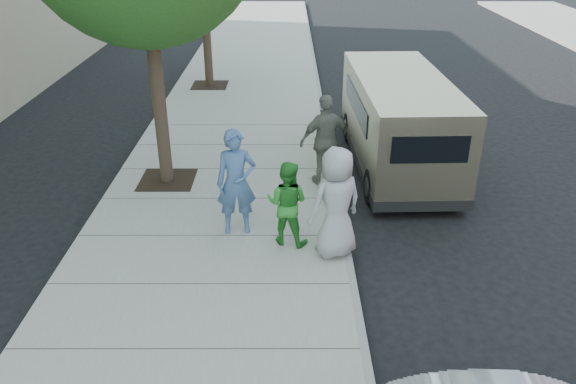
{
  "coord_description": "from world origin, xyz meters",
  "views": [
    {
      "loc": [
        0.39,
        -8.9,
        5.51
      ],
      "look_at": [
        0.39,
        -0.1,
        1.1
      ],
      "focal_mm": 35.0,
      "sensor_mm": 36.0,
      "label": 1
    }
  ],
  "objects_px": {
    "person_gray_shirt": "(336,203)",
    "person_striped_polo": "(326,140)",
    "parking_meter": "(337,181)",
    "person_green_shirt": "(287,203)",
    "van": "(398,120)",
    "person_officer": "(236,182)"
  },
  "relations": [
    {
      "from": "person_striped_polo",
      "to": "person_green_shirt",
      "type": "bearing_deg",
      "value": 53.01
    },
    {
      "from": "van",
      "to": "person_officer",
      "type": "distance_m",
      "value": 4.87
    },
    {
      "from": "person_officer",
      "to": "person_gray_shirt",
      "type": "relative_size",
      "value": 1.01
    },
    {
      "from": "parking_meter",
      "to": "person_green_shirt",
      "type": "xyz_separation_m",
      "value": [
        -0.88,
        -0.14,
        -0.36
      ]
    },
    {
      "from": "van",
      "to": "person_striped_polo",
      "type": "distance_m",
      "value": 2.2
    },
    {
      "from": "person_gray_shirt",
      "to": "person_green_shirt",
      "type": "bearing_deg",
      "value": -52.48
    },
    {
      "from": "person_green_shirt",
      "to": "person_striped_polo",
      "type": "bearing_deg",
      "value": -90.86
    },
    {
      "from": "parking_meter",
      "to": "person_green_shirt",
      "type": "relative_size",
      "value": 1.01
    },
    {
      "from": "van",
      "to": "person_striped_polo",
      "type": "xyz_separation_m",
      "value": [
        -1.76,
        -1.33,
        -0.0
      ]
    },
    {
      "from": "van",
      "to": "person_striped_polo",
      "type": "height_order",
      "value": "van"
    },
    {
      "from": "van",
      "to": "person_officer",
      "type": "bearing_deg",
      "value": -137.82
    },
    {
      "from": "van",
      "to": "person_officer",
      "type": "relative_size",
      "value": 2.97
    },
    {
      "from": "van",
      "to": "person_green_shirt",
      "type": "distance_m",
      "value": 4.59
    },
    {
      "from": "person_gray_shirt",
      "to": "person_striped_polo",
      "type": "height_order",
      "value": "person_striped_polo"
    },
    {
      "from": "parking_meter",
      "to": "person_gray_shirt",
      "type": "bearing_deg",
      "value": -92.04
    },
    {
      "from": "van",
      "to": "parking_meter",
      "type": "bearing_deg",
      "value": -117.02
    },
    {
      "from": "person_officer",
      "to": "person_striped_polo",
      "type": "bearing_deg",
      "value": 42.86
    },
    {
      "from": "person_striped_polo",
      "to": "person_officer",
      "type": "bearing_deg",
      "value": 31.35
    },
    {
      "from": "parking_meter",
      "to": "van",
      "type": "bearing_deg",
      "value": 68.25
    },
    {
      "from": "person_striped_polo",
      "to": "van",
      "type": "bearing_deg",
      "value": -161.47
    },
    {
      "from": "person_gray_shirt",
      "to": "person_striped_polo",
      "type": "relative_size",
      "value": 0.99
    },
    {
      "from": "person_officer",
      "to": "person_gray_shirt",
      "type": "xyz_separation_m",
      "value": [
        1.74,
        -0.78,
        -0.01
      ]
    }
  ]
}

